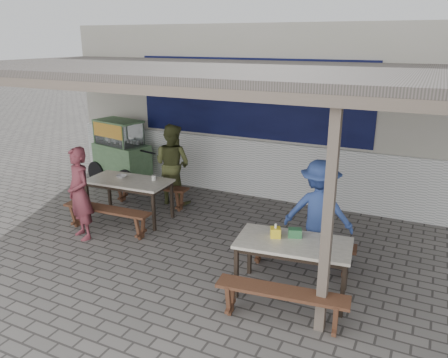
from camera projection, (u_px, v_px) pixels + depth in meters
ground at (185, 254)px, 6.81m from camera, size 60.00×60.00×0.00m
back_wall at (268, 111)px, 9.35m from camera, size 9.00×1.28×3.50m
warung_roof at (210, 72)px, 6.74m from camera, size 9.00×4.21×2.81m
table_left at (129, 184)px, 7.99m from camera, size 1.57×0.84×0.75m
bench_left_street at (107, 214)px, 7.48m from camera, size 1.65×0.37×0.45m
bench_left_wall at (150, 190)px, 8.69m from camera, size 1.65×0.37×0.45m
table_right at (293, 247)px, 5.57m from camera, size 1.53×0.92×0.75m
bench_right_street at (281, 298)px, 5.06m from camera, size 1.57×0.46×0.45m
bench_right_wall at (301, 247)px, 6.29m from camera, size 1.57×0.46×0.45m
vendor_cart at (121, 150)px, 9.84m from camera, size 1.92×0.99×1.49m
patron_street_side at (80, 194)px, 7.17m from camera, size 0.67×0.57×1.56m
patron_wall_side at (173, 164)px, 8.73m from camera, size 0.85×0.69×1.63m
patron_right_table at (319, 212)px, 6.40m from camera, size 1.07×0.69×1.57m
tissue_box at (275, 232)px, 5.66m from camera, size 0.17×0.17×0.13m
donation_box at (295, 233)px, 5.66m from camera, size 0.20×0.17×0.11m
condiment_jar at (154, 178)px, 7.93m from camera, size 0.08×0.08×0.09m
condiment_bowl at (122, 176)px, 8.09m from camera, size 0.19×0.19×0.05m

